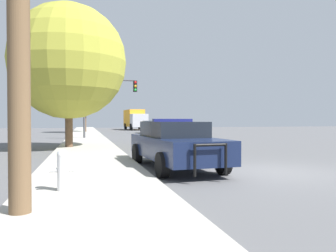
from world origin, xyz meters
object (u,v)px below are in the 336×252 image
tree_sidewalk_far (85,94)px  tree_sidewalk_near (69,62)px  fire_hydrant (63,169)px  car_background_oncoming (151,127)px  box_truck (135,119)px  traffic_light (107,95)px  police_car (175,143)px

tree_sidewalk_far → tree_sidewalk_near: size_ratio=0.87×
fire_hydrant → car_background_oncoming: 30.24m
fire_hydrant → car_background_oncoming: bearing=75.2°
box_truck → tree_sidewalk_near: 32.53m
box_truck → traffic_light: bearing=72.1°
fire_hydrant → police_car: bearing=44.9°
box_truck → tree_sidewalk_far: 12.34m
police_car → car_background_oncoming: size_ratio=1.28×
police_car → car_background_oncoming: police_car is taller
police_car → traffic_light: bearing=-89.8°
police_car → box_truck: box_truck is taller
police_car → box_truck: (4.69, 38.97, 0.87)m
police_car → box_truck: 39.26m
tree_sidewalk_near → traffic_light: bearing=73.6°
fire_hydrant → tree_sidewalk_near: (-0.33, 10.80, 3.94)m
fire_hydrant → box_truck: box_truck is taller
tree_sidewalk_far → tree_sidewalk_near: 21.87m
car_background_oncoming → tree_sidewalk_far: size_ratio=0.64×
tree_sidewalk_far → tree_sidewalk_near: (-0.86, -21.85, 0.03)m
traffic_light → tree_sidewalk_far: bearing=97.1°
fire_hydrant → car_background_oncoming: size_ratio=0.20×
fire_hydrant → tree_sidewalk_far: tree_sidewalk_far is taller
tree_sidewalk_near → police_car: bearing=-65.2°
traffic_light → tree_sidewalk_near: (-2.52, -8.57, 1.01)m
car_background_oncoming → tree_sidewalk_far: bearing=-24.6°
box_truck → car_background_oncoming: bearing=85.4°
tree_sidewalk_far → tree_sidewalk_near: tree_sidewalk_near is taller
tree_sidewalk_near → box_truck: bearing=75.3°
fire_hydrant → tree_sidewalk_near: bearing=91.8°
police_car → car_background_oncoming: 26.45m
box_truck → tree_sidewalk_far: size_ratio=1.11×
police_car → tree_sidewalk_far: (-2.66, 29.47, 3.69)m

